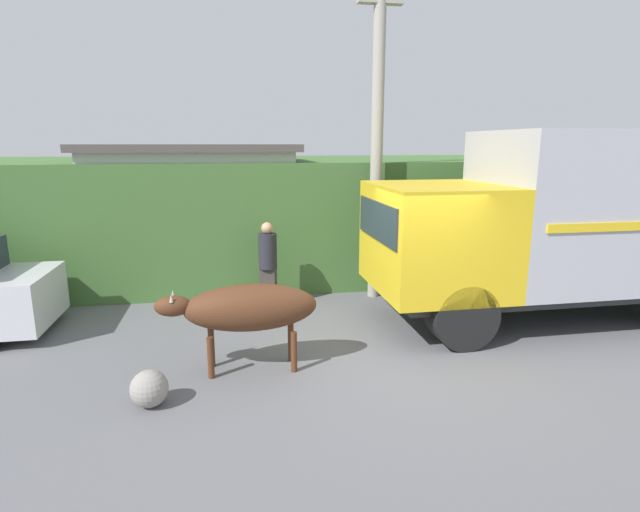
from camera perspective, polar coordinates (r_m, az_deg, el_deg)
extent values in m
plane|color=slate|center=(8.09, 9.02, -10.98)|extent=(60.00, 60.00, 0.00)
cube|color=#426B33|center=(14.12, 0.16, 5.33)|extent=(32.00, 6.82, 2.84)
cube|color=#B2BCAD|center=(11.86, -14.00, 4.08)|extent=(4.36, 2.40, 3.06)
cube|color=#4C4742|center=(11.74, -14.42, 11.87)|extent=(4.66, 2.70, 0.16)
cube|color=#2D2D2D|center=(10.33, 25.28, -3.12)|extent=(6.39, 1.95, 0.18)
cube|color=gold|center=(8.92, 13.04, 2.08)|extent=(2.08, 2.44, 1.83)
cube|color=#232D38|center=(8.50, 6.55, 4.07)|extent=(0.04, 2.07, 0.64)
cube|color=#ADADB7|center=(10.71, 30.58, 4.83)|extent=(4.86, 2.44, 2.73)
cylinder|color=black|center=(8.40, 15.87, -6.46)|extent=(1.08, 0.54, 1.08)
ellipsoid|color=#512D19|center=(7.22, -7.90, -5.85)|extent=(1.90, 0.68, 0.68)
ellipsoid|color=#512D19|center=(7.24, -16.48, -5.51)|extent=(0.51, 0.30, 0.30)
cone|color=#B7AD93|center=(7.09, -16.65, -4.66)|extent=(0.06, 0.06, 0.11)
cone|color=#B7AD93|center=(7.31, -16.45, -4.12)|extent=(0.06, 0.06, 0.11)
cylinder|color=#512D19|center=(7.28, -12.39, -11.30)|extent=(0.09, 0.09, 0.61)
cylinder|color=#512D19|center=(7.62, -12.29, -10.17)|extent=(0.09, 0.09, 0.61)
cylinder|color=#512D19|center=(7.32, -2.99, -10.88)|extent=(0.09, 0.09, 0.61)
cylinder|color=#512D19|center=(7.66, -3.35, -9.77)|extent=(0.09, 0.09, 0.61)
cube|color=#38332D|center=(10.15, -5.91, -3.56)|extent=(0.36, 0.29, 0.80)
cylinder|color=#26262D|center=(9.97, -6.01, 0.58)|extent=(0.47, 0.47, 0.70)
sphere|color=tan|center=(9.88, -6.07, 3.20)|extent=(0.23, 0.23, 0.23)
cylinder|color=#9E998E|center=(10.49, 6.53, 13.32)|extent=(0.25, 0.25, 6.72)
cube|color=#9E998E|center=(10.83, 6.91, 26.94)|extent=(0.90, 0.20, 0.10)
sphere|color=gray|center=(6.80, -18.94, -14.14)|extent=(0.47, 0.47, 0.47)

